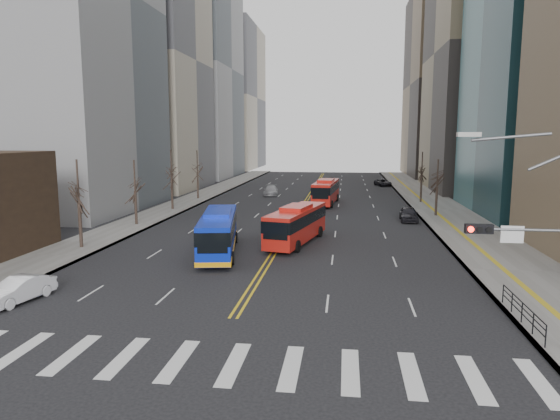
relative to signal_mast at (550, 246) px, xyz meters
name	(u,v)px	position (x,y,z in m)	size (l,w,h in m)	color
ground	(206,362)	(-13.77, -2.00, -4.86)	(220.00, 220.00, 0.00)	black
sidewalk_right	(441,210)	(3.73, 43.00, -4.78)	(7.00, 130.00, 0.15)	slate
sidewalk_left	(179,205)	(-30.27, 43.00, -4.78)	(5.00, 130.00, 0.15)	slate
crosswalk	(206,362)	(-13.77, -2.00, -4.85)	(26.70, 4.00, 0.01)	silver
centerline	(308,198)	(-13.77, 53.00, -4.85)	(0.55, 100.00, 0.01)	gold
office_towers	(316,48)	(-13.64, 66.51, 19.07)	(83.00, 134.00, 58.00)	gray
signal_mast	(550,246)	(0.00, 0.00, 0.00)	(5.37, 0.37, 9.39)	slate
pedestrian_railing	(522,309)	(0.53, 4.00, -4.03)	(0.06, 6.06, 1.02)	black
street_trees	(229,176)	(-20.94, 32.55, 0.02)	(35.20, 47.20, 7.60)	black
blue_bus	(218,231)	(-18.11, 16.97, -3.07)	(4.58, 11.93, 3.41)	#0D28C6
red_bus_near	(296,222)	(-12.34, 21.45, -3.01)	(4.63, 10.66, 3.32)	red
red_bus_far	(326,190)	(-10.84, 47.01, -2.95)	(3.43, 10.93, 3.42)	red
car_white	(19,290)	(-26.27, 4.00, -4.15)	(1.49, 4.26, 1.40)	white
car_dark_mid	(409,214)	(-1.27, 34.44, -4.08)	(1.83, 4.56, 1.55)	black
car_silver	(271,191)	(-19.81, 56.10, -4.10)	(2.12, 5.22, 1.52)	gray
car_dark_far	(383,182)	(-1.27, 73.75, -4.22)	(2.10, 4.55, 1.26)	black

